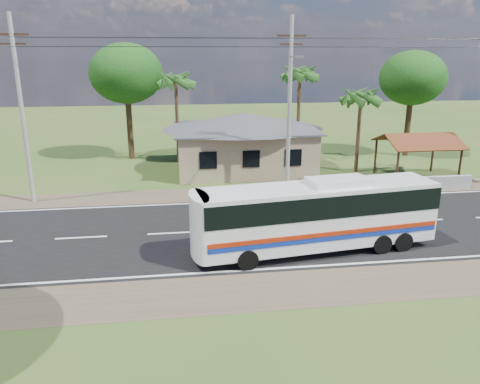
{
  "coord_description": "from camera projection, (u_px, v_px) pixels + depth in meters",
  "views": [
    {
      "loc": [
        -4.1,
        -22.45,
        8.91
      ],
      "look_at": [
        -0.88,
        1.0,
        1.76
      ],
      "focal_mm": 35.0,
      "sensor_mm": 36.0,
      "label": 1
    }
  ],
  "objects": [
    {
      "name": "tree_behind_house",
      "position": [
        126.0,
        74.0,
        38.38
      ],
      "size": [
        6.0,
        6.0,
        9.61
      ],
      "color": "#47301E",
      "rests_on": "ground"
    },
    {
      "name": "palm_mid",
      "position": [
        300.0,
        74.0,
        37.81
      ],
      "size": [
        2.8,
        2.8,
        8.2
      ],
      "color": "#47301E",
      "rests_on": "ground"
    },
    {
      "name": "coach_bus",
      "position": [
        319.0,
        211.0,
        21.19
      ],
      "size": [
        11.22,
        3.74,
        3.42
      ],
      "rotation": [
        0.0,
        0.0,
        0.13
      ],
      "color": "silver",
      "rests_on": "ground"
    },
    {
      "name": "tree_behind_shed",
      "position": [
        413.0,
        78.0,
        39.72
      ],
      "size": [
        5.6,
        5.6,
        9.02
      ],
      "color": "#47301E",
      "rests_on": "ground"
    },
    {
      "name": "utility_poles",
      "position": [
        284.0,
        103.0,
        29.23
      ],
      "size": [
        32.8,
        2.22,
        11.0
      ],
      "color": "#9E9E99",
      "rests_on": "ground"
    },
    {
      "name": "waiting_shed",
      "position": [
        418.0,
        141.0,
        33.36
      ],
      "size": [
        5.2,
        4.48,
        3.35
      ],
      "color": "#3D2516",
      "rests_on": "ground"
    },
    {
      "name": "ground",
      "position": [
        259.0,
        229.0,
        24.4
      ],
      "size": [
        120.0,
        120.0,
        0.0
      ],
      "primitive_type": "plane",
      "color": "#2F4B1A",
      "rests_on": "ground"
    },
    {
      "name": "palm_near",
      "position": [
        361.0,
        96.0,
        34.42
      ],
      "size": [
        2.8,
        2.8,
        6.7
      ],
      "color": "#47301E",
      "rests_on": "ground"
    },
    {
      "name": "motorcycle",
      "position": [
        294.0,
        186.0,
        30.71
      ],
      "size": [
        1.72,
        1.0,
        0.86
      ],
      "primitive_type": "imported",
      "rotation": [
        0.0,
        0.0,
        1.85
      ],
      "color": "black",
      "rests_on": "ground"
    },
    {
      "name": "road",
      "position": [
        259.0,
        229.0,
        24.4
      ],
      "size": [
        120.0,
        16.0,
        0.03
      ],
      "color": "black",
      "rests_on": "ground"
    },
    {
      "name": "house",
      "position": [
        243.0,
        136.0,
        36.1
      ],
      "size": [
        12.4,
        10.0,
        5.0
      ],
      "color": "tan",
      "rests_on": "ground"
    },
    {
      "name": "concrete_barrier",
      "position": [
        422.0,
        183.0,
        31.14
      ],
      "size": [
        7.0,
        0.3,
        0.9
      ],
      "primitive_type": "cube",
      "color": "#9E9E99",
      "rests_on": "ground"
    },
    {
      "name": "palm_far",
      "position": [
        176.0,
        80.0,
        37.13
      ],
      "size": [
        2.8,
        2.8,
        7.7
      ],
      "color": "#47301E",
      "rests_on": "ground"
    }
  ]
}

